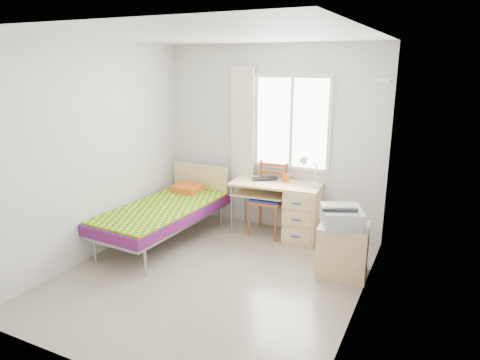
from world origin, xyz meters
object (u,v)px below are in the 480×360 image
object	(u,v)px
bed	(167,210)
printer	(342,217)
chair	(270,194)
cabinet	(342,250)
desk	(298,210)

from	to	relation	value
bed	printer	world-z (taller)	bed
chair	cabinet	bearing A→B (deg)	-37.91
bed	cabinet	bearing A→B (deg)	4.69
desk	cabinet	world-z (taller)	desk
bed	desk	size ratio (longest dim) A/B	1.63
cabinet	bed	bearing A→B (deg)	174.80
chair	printer	distance (m)	1.45
desk	chair	size ratio (longest dim) A/B	1.24
desk	chair	distance (m)	0.46
bed	chair	distance (m)	1.44
cabinet	printer	world-z (taller)	printer
chair	cabinet	xyz separation A→B (m)	(1.21, -0.79, -0.27)
bed	desk	distance (m)	1.77
chair	cabinet	distance (m)	1.47
desk	chair	bearing A→B (deg)	168.30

